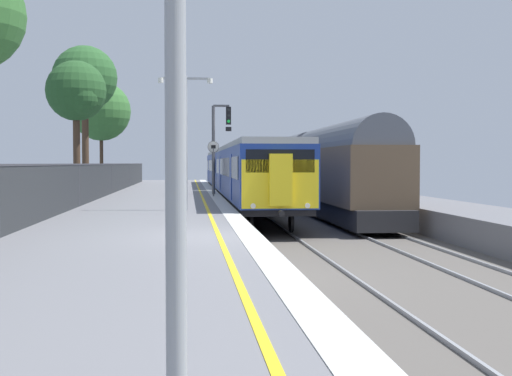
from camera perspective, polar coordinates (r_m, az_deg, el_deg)
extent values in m
cube|color=slate|center=(16.44, -10.66, -5.79)|extent=(6.40, 110.00, 1.00)
cube|color=silver|center=(16.39, -0.50, -4.00)|extent=(0.60, 110.00, 0.01)
cube|color=yellow|center=(16.33, -3.12, -4.02)|extent=(0.12, 110.00, 0.01)
cube|color=#56514C|center=(18.01, 18.36, -7.10)|extent=(11.00, 110.00, 0.20)
cube|color=gray|center=(16.63, 2.91, -7.27)|extent=(0.07, 110.00, 0.08)
cube|color=gray|center=(16.90, 7.76, -7.13)|extent=(0.07, 110.00, 0.08)
cube|color=gray|center=(17.67, 15.93, -6.79)|extent=(0.07, 110.00, 0.08)
cube|color=gray|center=(18.25, 20.15, -6.56)|extent=(0.07, 110.00, 0.08)
cube|color=navy|center=(33.34, -0.24, 1.27)|extent=(2.80, 19.70, 2.30)
cube|color=black|center=(33.38, -0.24, -0.91)|extent=(2.64, 19.10, 0.25)
cube|color=#93999E|center=(33.35, -0.24, 3.46)|extent=(2.68, 19.70, 0.24)
cube|color=black|center=(33.23, -2.66, 1.79)|extent=(0.02, 18.10, 0.84)
cube|color=#1D3A98|center=(28.32, -2.14, 0.93)|extent=(0.03, 1.10, 1.90)
cube|color=#1D3A98|center=(38.16, -3.06, 1.22)|extent=(0.03, 1.10, 1.90)
cylinder|color=black|center=(26.14, -0.42, -2.83)|extent=(0.12, 0.84, 0.84)
cylinder|color=black|center=(26.33, 2.96, -2.80)|extent=(0.12, 0.84, 0.84)
cylinder|color=black|center=(40.57, -2.31, -1.08)|extent=(0.12, 0.84, 0.84)
cylinder|color=black|center=(40.69, -0.12, -1.07)|extent=(0.12, 0.84, 0.84)
cube|color=navy|center=(53.58, -2.31, 1.58)|extent=(2.80, 19.70, 2.30)
cube|color=black|center=(53.61, -2.31, 0.22)|extent=(2.64, 19.10, 0.25)
cube|color=#93999E|center=(53.59, -2.31, 2.94)|extent=(2.68, 19.70, 0.24)
cube|color=black|center=(53.51, -3.82, 1.90)|extent=(0.02, 18.10, 0.84)
cube|color=#1D3A98|center=(48.60, -3.63, 1.41)|extent=(0.03, 1.10, 1.90)
cube|color=#1D3A98|center=(58.44, -3.98, 1.52)|extent=(0.03, 1.10, 1.90)
cylinder|color=black|center=(46.35, -2.74, -0.69)|extent=(0.12, 0.84, 0.84)
cylinder|color=black|center=(46.46, -0.82, -0.68)|extent=(0.12, 0.84, 0.84)
cylinder|color=black|center=(60.82, -3.45, -0.03)|extent=(0.12, 0.84, 0.84)
cylinder|color=black|center=(60.90, -1.98, -0.03)|extent=(0.12, 0.84, 0.84)
cube|color=yellow|center=(23.60, 2.04, 0.33)|extent=(2.70, 0.10, 1.70)
cube|color=black|center=(23.58, 2.04, 2.27)|extent=(2.40, 0.08, 0.80)
cube|color=yellow|center=(23.46, 2.08, 0.69)|extent=(0.80, 0.24, 1.80)
cylinder|color=white|center=(23.47, -0.25, -1.51)|extent=(0.18, 0.06, 0.18)
cylinder|color=white|center=(23.73, 4.33, -1.48)|extent=(0.18, 0.06, 0.18)
cylinder|color=black|center=(23.37, 2.13, -2.14)|extent=(0.20, 0.35, 0.20)
cube|color=black|center=(53.59, -2.31, 3.20)|extent=(0.60, 0.90, 0.20)
cube|color=#232326|center=(32.03, 7.26, -1.72)|extent=(2.30, 14.53, 0.79)
cube|color=brown|center=(31.96, 7.27, 1.13)|extent=(2.60, 13.73, 2.40)
cylinder|color=#515660|center=(31.96, 7.28, 3.28)|extent=(2.39, 13.33, 2.39)
cylinder|color=black|center=(26.75, 8.16, -2.74)|extent=(0.12, 0.84, 0.84)
cylinder|color=black|center=(27.16, 11.36, -2.69)|extent=(0.12, 0.84, 0.84)
cylinder|color=black|center=(37.03, 4.25, -1.39)|extent=(0.12, 0.84, 0.84)
cylinder|color=black|center=(37.33, 6.61, -1.37)|extent=(0.12, 0.84, 0.84)
cube|color=#232326|center=(47.07, 3.07, -0.50)|extent=(2.30, 14.53, 0.79)
cube|color=brown|center=(47.03, 3.07, 1.44)|extent=(2.60, 13.73, 2.40)
cylinder|color=#515660|center=(47.03, 3.07, 2.90)|extent=(2.39, 13.33, 2.39)
cylinder|color=black|center=(41.76, 3.11, -1.00)|extent=(0.12, 0.84, 0.84)
cylinder|color=black|center=(42.03, 5.22, -0.98)|extent=(0.12, 0.84, 0.84)
cylinder|color=black|center=(52.18, 1.34, -0.38)|extent=(0.12, 0.84, 0.84)
cylinder|color=black|center=(52.39, 3.03, -0.37)|extent=(0.12, 0.84, 0.84)
cube|color=#232326|center=(62.25, 0.91, 0.14)|extent=(2.30, 14.53, 0.79)
cube|color=brown|center=(62.22, 0.91, 1.60)|extent=(2.60, 13.73, 2.40)
cylinder|color=#515660|center=(62.22, 0.92, 2.71)|extent=(2.39, 13.33, 2.39)
cylinder|color=black|center=(56.94, 0.75, -0.17)|extent=(0.12, 0.84, 0.84)
cylinder|color=black|center=(57.14, 2.30, -0.17)|extent=(0.12, 0.84, 0.84)
cylinder|color=black|center=(67.41, -0.26, 0.18)|extent=(0.12, 0.84, 0.84)
cylinder|color=black|center=(67.58, 1.06, 0.18)|extent=(0.12, 0.84, 0.84)
cylinder|color=#47474C|center=(38.39, -3.58, 3.19)|extent=(0.18, 0.18, 4.96)
cube|color=#47474C|center=(38.54, -2.92, 6.88)|extent=(0.90, 0.12, 0.12)
cube|color=black|center=(38.52, -2.32, 6.06)|extent=(0.28, 0.20, 1.00)
cylinder|color=black|center=(38.42, -2.31, 6.55)|extent=(0.16, 0.04, 0.16)
cylinder|color=black|center=(38.40, -2.31, 6.07)|extent=(0.16, 0.04, 0.16)
cylinder|color=#19D83F|center=(38.38, -2.31, 5.60)|extent=(0.16, 0.04, 0.16)
cube|color=black|center=(38.48, -2.32, 4.95)|extent=(0.32, 0.16, 0.24)
cylinder|color=#59595B|center=(35.80, -3.58, 1.33)|extent=(0.08, 0.08, 2.55)
cylinder|color=black|center=(35.80, -3.59, 3.46)|extent=(0.59, 0.02, 0.59)
cylinder|color=silver|center=(35.79, -3.59, 3.46)|extent=(0.56, 0.02, 0.56)
cube|color=black|center=(35.78, -3.59, 3.46)|extent=(0.24, 0.01, 0.18)
cylinder|color=#93999E|center=(4.61, -6.78, 15.00)|extent=(0.14, 0.14, 5.54)
cylinder|color=#93999E|center=(25.34, -5.90, 3.75)|extent=(0.14, 0.14, 4.96)
cube|color=#93999E|center=(25.53, -4.90, 9.10)|extent=(0.90, 0.08, 0.08)
cylinder|color=silver|center=(25.53, -3.88, 8.93)|extent=(0.20, 0.20, 0.18)
cube|color=#93999E|center=(25.53, -6.95, 9.10)|extent=(0.90, 0.08, 0.08)
cylinder|color=silver|center=(25.53, -7.97, 8.91)|extent=(0.20, 0.20, 0.18)
cylinder|color=#38383D|center=(28.27, -14.60, 0.21)|extent=(0.07, 0.07, 1.70)
cylinder|color=#38383D|center=(39.85, -12.01, 0.76)|extent=(0.07, 0.07, 1.70)
cylinder|color=#38383D|center=(51.48, -10.58, 1.06)|extent=(0.07, 0.07, 1.70)
cylinder|color=#38383D|center=(63.13, -9.68, 1.25)|extent=(0.07, 0.07, 1.70)
cylinder|color=#473323|center=(36.66, -14.77, 2.92)|extent=(0.36, 0.36, 4.64)
sphere|color=#234C23|center=(36.85, -14.81, 7.87)|extent=(3.12, 3.12, 3.12)
sphere|color=#234C23|center=(36.20, -14.41, 7.36)|extent=(1.84, 1.84, 1.84)
cylinder|color=#473323|center=(43.76, -14.08, 3.62)|extent=(0.42, 0.42, 5.92)
sphere|color=#285628|center=(44.06, -14.13, 8.91)|extent=(4.00, 4.00, 4.00)
sphere|color=#285628|center=(43.72, -14.13, 8.30)|extent=(2.67, 2.67, 2.67)
cylinder|color=#473323|center=(55.29, -12.80, 2.59)|extent=(0.28, 0.28, 4.56)
sphere|color=#33662D|center=(55.44, -12.83, 6.28)|extent=(4.66, 4.66, 4.66)
sphere|color=#33662D|center=(55.61, -12.71, 5.66)|extent=(2.64, 2.64, 2.64)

